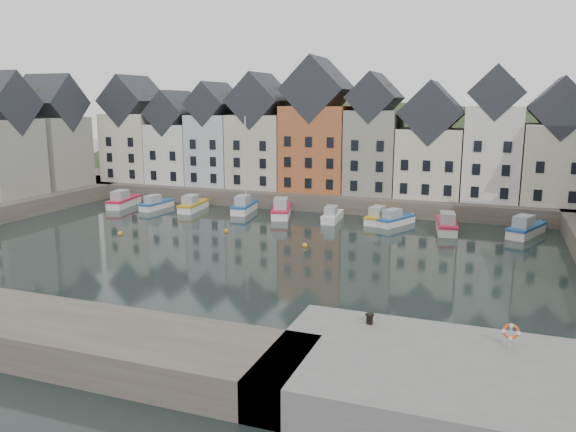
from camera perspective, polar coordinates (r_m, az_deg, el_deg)
The scene contains 19 objects.
ground at distance 52.41m, azimuth -6.28°, elevation -3.87°, with size 260.00×260.00×0.00m, color black.
far_quay at distance 79.55m, azimuth 3.37°, elevation 2.21°, with size 90.00×16.00×2.00m, color #4A4539.
near_quay at distance 28.24m, azimuth 17.12°, elevation -16.10°, with size 18.00×10.00×2.00m, color #60605E.
hillside at distance 108.43m, azimuth 7.30°, elevation -5.63°, with size 153.60×70.40×64.00m.
far_terrace at distance 75.87m, azimuth 5.34°, elevation 7.72°, with size 72.37×8.16×17.78m.
left_terrace at distance 83.16m, azimuth -24.94°, elevation 7.03°, with size 7.65×17.00×15.69m.
mooring_buoys at distance 58.75m, azimuth -7.46°, elevation -2.06°, with size 20.50×5.50×0.50m.
boat_a at distance 78.64m, azimuth -16.40°, elevation 1.47°, with size 3.13×6.84×2.53m.
boat_b at distance 75.85m, azimuth -13.27°, elevation 1.17°, with size 2.09×5.60×2.11m.
boat_c at distance 73.66m, azimuth -9.65°, elevation 1.08°, with size 2.52×6.28×2.35m.
boat_d at distance 71.98m, azimuth -4.45°, elevation 1.04°, with size 2.83×6.62×12.26m.
boat_e at distance 69.01m, azimuth -0.69°, elevation 0.60°, with size 3.96×7.10×2.60m.
boat_f at distance 66.38m, azimuth 4.51°, elevation -0.00°, with size 2.04×5.56×2.10m.
boat_g at distance 66.37m, azimuth 9.22°, elevation -0.09°, with size 2.69×5.97×2.21m.
boat_h at distance 65.29m, azimuth 10.86°, elevation -0.37°, with size 3.87×5.72×2.12m.
boat_i at distance 63.16m, azimuth 15.81°, elevation -0.90°, with size 2.91×6.72×2.50m.
boat_j at distance 63.99m, azimuth 22.99°, elevation -1.22°, with size 4.34×6.79×2.50m.
mooring_bollard at distance 31.30m, azimuth 8.30°, elevation -10.24°, with size 0.48×0.48×0.56m.
life_ring_post at distance 29.90m, azimuth 21.70°, elevation -10.90°, with size 0.80×0.17×1.30m.
Camera 1 is at (22.77, -45.13, 13.85)m, focal length 35.00 mm.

